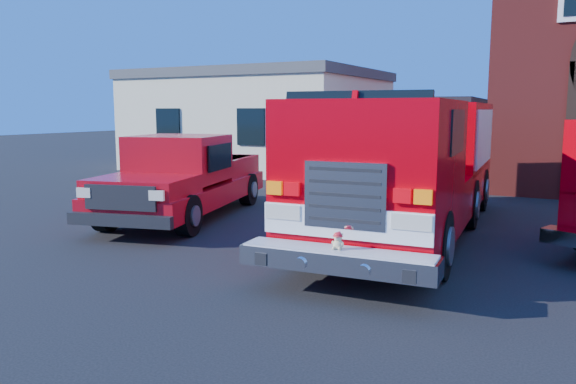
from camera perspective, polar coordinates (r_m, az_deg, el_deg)
The scene contains 4 objects.
ground at distance 10.51m, azimuth 3.09°, elevation -6.18°, with size 100.00×100.00×0.00m, color black.
side_building at distance 25.90m, azimuth -2.87°, elevation 7.38°, with size 10.20×8.20×4.35m.
fire_engine at distance 12.23m, azimuth 12.46°, elevation 2.93°, with size 3.30×9.70×2.94m.
pickup_truck at distance 14.08m, azimuth -10.44°, elevation 1.37°, with size 3.64×6.55×2.03m.
Camera 1 is at (4.27, -9.24, 2.64)m, focal length 35.00 mm.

